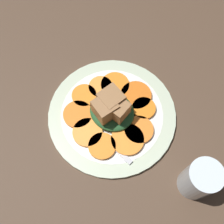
% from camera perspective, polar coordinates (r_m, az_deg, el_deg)
% --- Properties ---
extents(table_slab, '(1.20, 1.20, 0.02)m').
position_cam_1_polar(table_slab, '(0.66, -0.00, -1.09)').
color(table_slab, '#4C3828').
rests_on(table_slab, ground).
extents(plate, '(0.29, 0.29, 0.01)m').
position_cam_1_polar(plate, '(0.64, -0.00, -0.57)').
color(plate, beige).
rests_on(plate, table_slab).
extents(carrot_slice_0, '(0.07, 0.07, 0.01)m').
position_cam_1_polar(carrot_slice_0, '(0.65, 4.89, 3.39)').
color(carrot_slice_0, orange).
rests_on(carrot_slice_0, plate).
extents(carrot_slice_1, '(0.07, 0.07, 0.01)m').
position_cam_1_polar(carrot_slice_1, '(0.66, 0.62, 5.48)').
color(carrot_slice_1, orange).
rests_on(carrot_slice_1, plate).
extents(carrot_slice_2, '(0.06, 0.06, 0.01)m').
position_cam_1_polar(carrot_slice_2, '(0.66, -2.33, 5.07)').
color(carrot_slice_2, orange).
rests_on(carrot_slice_2, plate).
extents(carrot_slice_3, '(0.06, 0.06, 0.01)m').
position_cam_1_polar(carrot_slice_3, '(0.65, -5.66, 3.33)').
color(carrot_slice_3, orange).
rests_on(carrot_slice_3, plate).
extents(carrot_slice_4, '(0.07, 0.07, 0.01)m').
position_cam_1_polar(carrot_slice_4, '(0.64, -6.95, -0.49)').
color(carrot_slice_4, orange).
rests_on(carrot_slice_4, plate).
extents(carrot_slice_5, '(0.07, 0.07, 0.01)m').
position_cam_1_polar(carrot_slice_5, '(0.62, -5.00, -4.16)').
color(carrot_slice_5, '#F99438').
rests_on(carrot_slice_5, plate).
extents(carrot_slice_6, '(0.06, 0.06, 0.01)m').
position_cam_1_polar(carrot_slice_6, '(0.61, -2.03, -6.93)').
color(carrot_slice_6, orange).
rests_on(carrot_slice_6, plate).
extents(carrot_slice_7, '(0.07, 0.07, 0.01)m').
position_cam_1_polar(carrot_slice_7, '(0.61, 3.16, -5.58)').
color(carrot_slice_7, orange).
rests_on(carrot_slice_7, plate).
extents(carrot_slice_8, '(0.06, 0.06, 0.01)m').
position_cam_1_polar(carrot_slice_8, '(0.62, 5.71, -3.27)').
color(carrot_slice_8, orange).
rests_on(carrot_slice_8, plate).
extents(carrot_slice_9, '(0.05, 0.05, 0.01)m').
position_cam_1_polar(carrot_slice_9, '(0.64, 6.47, 0.75)').
color(carrot_slice_9, orange).
rests_on(carrot_slice_9, plate).
extents(center_pile, '(0.10, 0.09, 0.07)m').
position_cam_1_polar(center_pile, '(0.61, -0.10, 0.74)').
color(center_pile, '#235128').
rests_on(center_pile, plate).
extents(fork, '(0.19, 0.05, 0.00)m').
position_cam_1_polar(fork, '(0.62, -2.70, -3.96)').
color(fork, silver).
rests_on(fork, plate).
extents(water_glass, '(0.06, 0.06, 0.10)m').
position_cam_1_polar(water_glass, '(0.58, 17.32, -12.97)').
color(water_glass, silver).
rests_on(water_glass, table_slab).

